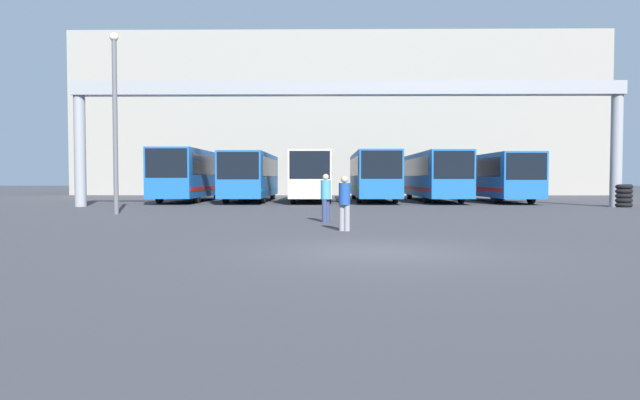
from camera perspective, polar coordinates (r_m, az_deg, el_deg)
ground_plane at (r=11.92m, az=5.77°, el=-5.18°), size 200.00×200.00×0.00m
building_backdrop at (r=56.69m, az=1.76°, el=8.04°), size 48.00×12.00×14.55m
overhead_gantry at (r=30.54m, az=2.69°, el=9.80°), size 29.03×0.80×6.60m
bus_slot_0 at (r=38.47m, az=-12.85°, el=2.71°), size 2.60×11.24×3.29m
bus_slot_1 at (r=37.63m, az=-6.92°, el=2.59°), size 2.59×11.05×3.09m
bus_slot_2 at (r=36.93m, az=-0.80°, el=2.65°), size 2.49×10.28×3.14m
bus_slot_3 at (r=38.11m, az=5.30°, el=2.65°), size 2.53×12.43×3.16m
bus_slot_4 at (r=38.66m, az=11.25°, el=2.59°), size 2.50×12.46×3.14m
bus_slot_5 at (r=38.44m, az=17.48°, el=2.44°), size 2.49×10.05×3.03m
pedestrian_mid_right at (r=16.46m, az=2.46°, el=-0.18°), size 0.33×0.33×1.59m
pedestrian_mid_left at (r=19.75m, az=0.57°, el=0.35°), size 0.35×0.35×1.67m
tire_stack at (r=34.00m, az=27.96°, el=0.39°), size 1.04×1.04×1.20m
lamp_post at (r=25.74m, az=-19.81°, el=7.96°), size 0.36×0.36×7.61m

